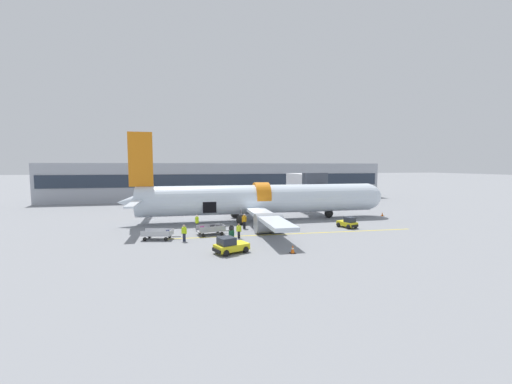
{
  "coord_description": "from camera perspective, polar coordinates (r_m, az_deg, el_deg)",
  "views": [
    {
      "loc": [
        -7.7,
        -38.04,
        7.56
      ],
      "look_at": [
        0.82,
        0.79,
        4.19
      ],
      "focal_mm": 22.0,
      "sensor_mm": 36.0,
      "label": 1
    }
  ],
  "objects": [
    {
      "name": "apron_marking_line",
      "position": [
        35.42,
        7.47,
        -7.51
      ],
      "size": [
        27.78,
        1.05,
        0.01
      ],
      "color": "yellow",
      "rests_on": "ground_plane"
    },
    {
      "name": "baggage_cart_queued",
      "position": [
        33.88,
        -17.35,
        -7.43
      ],
      "size": [
        3.98,
        2.22,
        1.01
      ],
      "color": "#B7BABF",
      "rests_on": "ground_plane"
    },
    {
      "name": "baggage_cart_loading",
      "position": [
        34.96,
        -8.09,
        -6.84
      ],
      "size": [
        3.92,
        2.4,
        1.03
      ],
      "color": "#999BA0",
      "rests_on": "ground_plane"
    },
    {
      "name": "ground_plane",
      "position": [
        39.54,
        -0.92,
        -6.17
      ],
      "size": [
        500.0,
        500.0,
        0.0
      ],
      "primitive_type": "plane",
      "color": "gray"
    },
    {
      "name": "ground_crew_driver",
      "position": [
        32.84,
        -3.14,
        -7.02
      ],
      "size": [
        0.54,
        0.41,
        1.54
      ],
      "color": "black",
      "rests_on": "ground_plane"
    },
    {
      "name": "suitcase_on_tarmac_upright",
      "position": [
        35.91,
        -4.49,
        -6.77
      ],
      "size": [
        0.57,
        0.36,
        0.78
      ],
      "color": "#2D2D33",
      "rests_on": "ground_plane"
    },
    {
      "name": "suitcase_on_tarmac_spare",
      "position": [
        33.35,
        -4.48,
        -7.6
      ],
      "size": [
        0.58,
        0.36,
        0.86
      ],
      "color": "#14472D",
      "rests_on": "ground_plane"
    },
    {
      "name": "airplane",
      "position": [
        43.03,
        0.35,
        -1.42
      ],
      "size": [
        36.74,
        31.45,
        11.74
      ],
      "color": "silver",
      "rests_on": "ground_plane"
    },
    {
      "name": "ground_crew_supervisor",
      "position": [
        37.36,
        -10.68,
        -5.42
      ],
      "size": [
        0.44,
        0.63,
        1.82
      ],
      "color": "#2D2D33",
      "rests_on": "ground_plane"
    },
    {
      "name": "jet_bridge_stub",
      "position": [
        51.69,
        9.02,
        1.71
      ],
      "size": [
        3.53,
        10.69,
        6.45
      ],
      "color": "#4C4C51",
      "rests_on": "ground_plane"
    },
    {
      "name": "ground_crew_loader_b",
      "position": [
        32.29,
        -12.94,
        -7.21
      ],
      "size": [
        0.57,
        0.51,
        1.68
      ],
      "color": "#1E2338",
      "rests_on": "ground_plane"
    },
    {
      "name": "terminal_strip",
      "position": [
        71.65,
        -6.2,
        1.98
      ],
      "size": [
        73.77,
        8.19,
        8.03
      ],
      "color": "#9EA3AD",
      "rests_on": "ground_plane"
    },
    {
      "name": "baggage_tug_lead",
      "position": [
        27.61,
        -4.72,
        -9.72
      ],
      "size": [
        3.3,
        2.66,
        1.42
      ],
      "color": "yellow",
      "rests_on": "ground_plane"
    },
    {
      "name": "safety_cone_nose",
      "position": [
        50.68,
        21.98,
        -3.8
      ],
      "size": [
        0.49,
        0.49,
        0.55
      ],
      "color": "black",
      "rests_on": "ground_plane"
    },
    {
      "name": "ground_crew_loader_a",
      "position": [
        37.69,
        -2.15,
        -5.27
      ],
      "size": [
        0.62,
        0.49,
        1.78
      ],
      "color": "black",
      "rests_on": "ground_plane"
    },
    {
      "name": "baggage_tug_mid",
      "position": [
        39.92,
        16.34,
        -5.45
      ],
      "size": [
        2.2,
        2.7,
        1.33
      ],
      "color": "yellow",
      "rests_on": "ground_plane"
    },
    {
      "name": "safety_cone_engine_left",
      "position": [
        27.63,
        6.7,
        -10.29
      ],
      "size": [
        0.49,
        0.49,
        0.76
      ],
      "color": "black",
      "rests_on": "ground_plane"
    }
  ]
}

